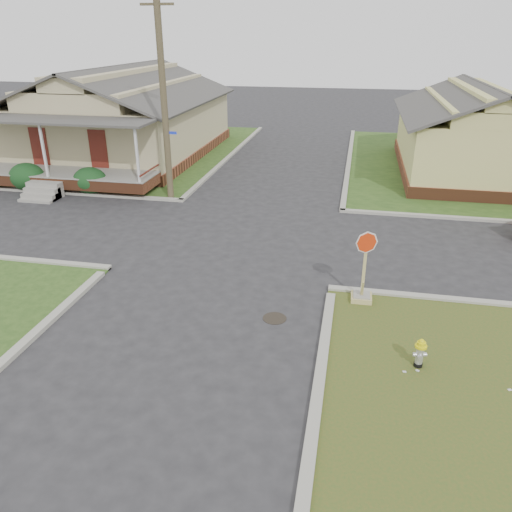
# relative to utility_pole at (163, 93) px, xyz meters

# --- Properties ---
(ground) EXTENTS (120.00, 120.00, 0.00)m
(ground) POSITION_rel_utility_pole_xyz_m (4.20, -8.90, -4.66)
(ground) COLOR #252527
(ground) RESTS_ON ground
(verge_far_left) EXTENTS (19.00, 19.00, 0.05)m
(verge_far_left) POSITION_rel_utility_pole_xyz_m (-8.80, 9.10, -4.64)
(verge_far_left) COLOR #2A4719
(verge_far_left) RESTS_ON ground
(curbs) EXTENTS (80.00, 40.00, 0.12)m
(curbs) POSITION_rel_utility_pole_xyz_m (4.20, -3.90, -4.66)
(curbs) COLOR #9C9A8D
(curbs) RESTS_ON ground
(manhole) EXTENTS (0.64, 0.64, 0.01)m
(manhole) POSITION_rel_utility_pole_xyz_m (6.40, -9.40, -4.66)
(manhole) COLOR black
(manhole) RESTS_ON ground
(corner_house) EXTENTS (10.10, 15.50, 5.30)m
(corner_house) POSITION_rel_utility_pole_xyz_m (-5.80, 7.78, -2.38)
(corner_house) COLOR brown
(corner_house) RESTS_ON ground
(side_house_yellow) EXTENTS (7.60, 11.60, 4.70)m
(side_house_yellow) POSITION_rel_utility_pole_xyz_m (14.20, 7.60, -2.47)
(side_house_yellow) COLOR brown
(side_house_yellow) RESTS_ON ground
(utility_pole) EXTENTS (1.80, 0.28, 9.00)m
(utility_pole) POSITION_rel_utility_pole_xyz_m (0.00, 0.00, 0.00)
(utility_pole) COLOR #423826
(utility_pole) RESTS_ON ground
(fire_hydrant) EXTENTS (0.27, 0.27, 0.72)m
(fire_hydrant) POSITION_rel_utility_pole_xyz_m (9.96, -10.87, -4.21)
(fire_hydrant) COLOR black
(fire_hydrant) RESTS_ON ground
(stop_sign) EXTENTS (0.59, 0.58, 2.10)m
(stop_sign) POSITION_rel_utility_pole_xyz_m (8.66, -8.00, -4.16)
(stop_sign) COLOR tan
(stop_sign) RESTS_ON ground
(hedge_left) EXTENTS (1.58, 1.30, 1.21)m
(hedge_left) POSITION_rel_utility_pole_xyz_m (-7.20, -0.06, -4.01)
(hedge_left) COLOR #133616
(hedge_left) RESTS_ON verge_far_left
(hedge_right) EXTENTS (1.53, 1.26, 1.17)m
(hedge_right) POSITION_rel_utility_pole_xyz_m (-3.95, 0.01, -4.03)
(hedge_right) COLOR #133616
(hedge_right) RESTS_ON verge_far_left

